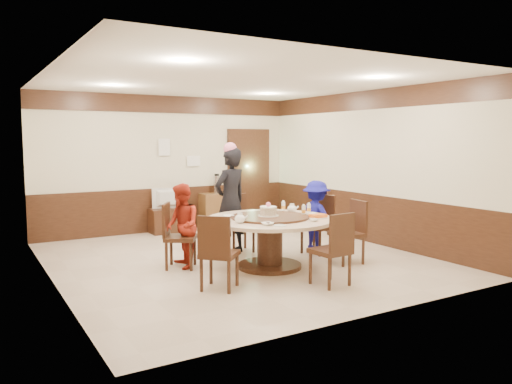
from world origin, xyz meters
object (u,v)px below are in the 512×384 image
birthday_cake (268,211)px  tv_stand (171,220)px  person_red (182,226)px  thermos (217,184)px  shrimp_platter (318,217)px  person_blue (316,217)px  side_cabinet (219,210)px  banquet_table (270,232)px  person_standing (230,201)px  television (170,198)px

birthday_cake → tv_stand: bearing=93.6°
person_red → thermos: person_red is taller
shrimp_platter → person_blue: bearing=53.9°
side_cabinet → thermos: thermos is taller
shrimp_platter → tv_stand: (-0.81, 3.87, -0.53)m
banquet_table → shrimp_platter: 0.75m
person_blue → thermos: size_ratio=3.23×
banquet_table → birthday_cake: 0.32m
banquet_table → thermos: 3.62m
birthday_cake → shrimp_platter: (0.60, -0.42, -0.07)m
tv_stand → side_cabinet: 1.12m
person_standing → person_red: 1.23m
banquet_table → thermos: (0.85, 3.49, 0.41)m
person_standing → person_blue: (1.21, -0.78, -0.27)m
side_cabinet → tv_stand: bearing=-178.5°
person_standing → side_cabinet: person_standing is taller
birthday_cake → tv_stand: size_ratio=0.36×
person_red → television: person_red is taller
person_red → tv_stand: person_red is taller
person_standing → birthday_cake: bearing=75.6°
person_standing → side_cabinet: (0.93, 2.32, -0.51)m
person_red → tv_stand: bearing=170.8°
person_red → side_cabinet: person_red is taller
banquet_table → birthday_cake: birthday_cake is taller
shrimp_platter → television: (-0.81, 3.87, -0.07)m
thermos → person_blue: bearing=-84.1°
person_blue → shrimp_platter: 1.00m
person_standing → thermos: (0.89, 2.32, 0.06)m
person_standing → shrimp_platter: (0.62, -1.57, -0.11)m
banquet_table → person_standing: bearing=92.0°
banquet_table → television: (-0.23, 3.46, 0.17)m
person_red → person_standing: bearing=123.8°
birthday_cake → banquet_table: bearing=-54.2°
person_blue → tv_stand: (-1.39, 3.07, -0.36)m
person_red → shrimp_platter: 2.02m
person_blue → thermos: person_blue is taller
shrimp_platter → television: bearing=101.9°
person_blue → tv_stand: person_blue is taller
person_red → thermos: (1.97, 2.83, 0.31)m
banquet_table → person_red: 1.31m
shrimp_platter → person_red: bearing=148.1°
shrimp_platter → tv_stand: bearing=101.9°
person_red → person_blue: size_ratio=1.03×
banquet_table → side_cabinet: bearing=75.7°
side_cabinet → shrimp_platter: bearing=-94.5°
tv_stand → television: 0.46m
person_blue → shrimp_platter: size_ratio=4.09×
television → thermos: (1.07, 0.03, 0.23)m
television → side_cabinet: bearing=-171.8°
side_cabinet → person_red: bearing=-125.4°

